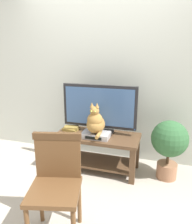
% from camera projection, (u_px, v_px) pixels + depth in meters
% --- Properties ---
extents(ground_plane, '(12.00, 12.00, 0.00)m').
position_uv_depth(ground_plane, '(81.00, 192.00, 2.65)').
color(ground_plane, '#ADA393').
extents(back_wall, '(7.00, 0.12, 2.80)m').
position_uv_depth(back_wall, '(106.00, 65.00, 3.28)').
color(back_wall, '#B7BCB2').
rests_on(back_wall, ground).
extents(tv_stand, '(1.14, 0.52, 0.51)m').
position_uv_depth(tv_stand, '(97.00, 146.00, 3.07)').
color(tv_stand, '#513823').
rests_on(tv_stand, ground).
extents(tv, '(1.02, 0.20, 0.67)m').
position_uv_depth(tv, '(99.00, 108.00, 3.02)').
color(tv, black).
rests_on(tv, tv_stand).
extents(media_box, '(0.36, 0.23, 0.07)m').
position_uv_depth(media_box, '(96.00, 135.00, 2.94)').
color(media_box, '#ADADB2').
rests_on(media_box, tv_stand).
extents(cat, '(0.23, 0.37, 0.41)m').
position_uv_depth(cat, '(96.00, 122.00, 2.87)').
color(cat, olive).
rests_on(cat, media_box).
extents(wooden_chair, '(0.53, 0.53, 0.93)m').
position_uv_depth(wooden_chair, '(56.00, 178.00, 1.96)').
color(wooden_chair, brown).
rests_on(wooden_chair, ground).
extents(book_stack, '(0.22, 0.18, 0.06)m').
position_uv_depth(book_stack, '(71.00, 128.00, 3.19)').
color(book_stack, olive).
rests_on(book_stack, tv_stand).
extents(potted_plant, '(0.46, 0.46, 0.78)m').
position_uv_depth(potted_plant, '(169.00, 143.00, 2.82)').
color(potted_plant, '#9E6B4C').
rests_on(potted_plant, ground).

